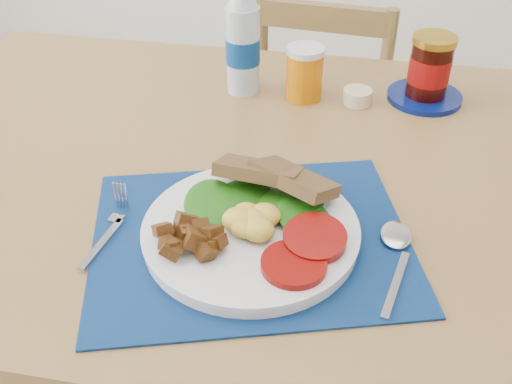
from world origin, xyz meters
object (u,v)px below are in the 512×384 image
(chair_far, at_px, (324,100))
(juice_glass, at_px, (304,74))
(jam_on_saucer, at_px, (429,72))
(breakfast_plate, at_px, (246,228))
(water_bottle, at_px, (243,43))

(chair_far, height_order, juice_glass, chair_far)
(chair_far, bearing_deg, jam_on_saucer, 123.63)
(juice_glass, distance_m, jam_on_saucer, 0.23)
(chair_far, relative_size, juice_glass, 10.20)
(breakfast_plate, relative_size, jam_on_saucer, 2.07)
(jam_on_saucer, bearing_deg, breakfast_plate, -118.93)
(water_bottle, height_order, juice_glass, water_bottle)
(jam_on_saucer, bearing_deg, water_bottle, -175.79)
(water_bottle, distance_m, jam_on_saucer, 0.36)
(breakfast_plate, bearing_deg, jam_on_saucer, 76.50)
(breakfast_plate, relative_size, juice_glass, 3.04)
(breakfast_plate, distance_m, juice_glass, 0.44)
(breakfast_plate, height_order, water_bottle, water_bottle)
(jam_on_saucer, bearing_deg, chair_far, 118.37)
(chair_far, height_order, water_bottle, chair_far)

